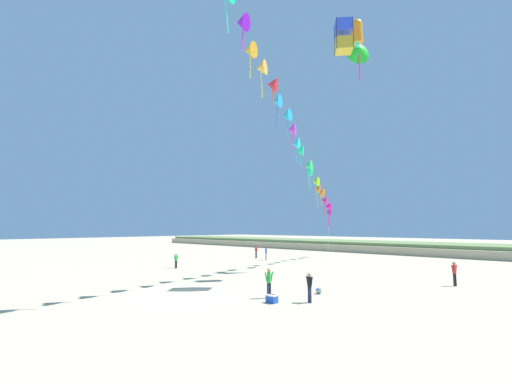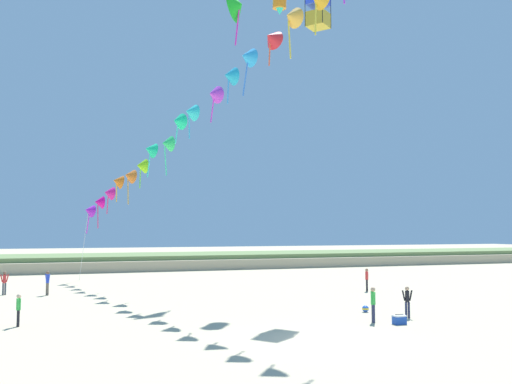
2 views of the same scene
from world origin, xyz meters
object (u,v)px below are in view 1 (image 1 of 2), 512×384
Objects in this scene: person_near_left at (256,251)px; person_far_left at (454,272)px; person_mid_center at (266,252)px; beach_ball at (319,291)px; person_far_center at (309,285)px; person_far_right at (176,259)px; large_kite_mid_trail at (359,51)px; large_kite_low_lead at (344,37)px; large_kite_high_solo at (357,33)px; person_near_right at (269,281)px; beach_cooler at (272,299)px.

person_far_left is (24.43, -6.09, 0.03)m from person_near_left.
person_mid_center is 21.33m from beach_ball.
beach_ball is at bearing 112.67° from person_far_center.
beach_ball is (-1.00, 2.39, -0.73)m from person_far_center.
person_far_center is (18.23, -3.70, 0.05)m from person_far_right.
person_mid_center is at bearing 177.41° from large_kite_mid_trail.
person_far_left is 11.85m from person_far_center.
large_kite_low_lead reaches higher than beach_ball.
person_far_center is at bearing -78.10° from large_kite_high_solo.
person_mid_center is 1.04× the size of person_far_center.
large_kite_mid_trail reaches higher than beach_ball.
person_mid_center is (-15.08, 16.60, -0.02)m from person_near_right.
person_far_center is (2.33, 0.62, -0.06)m from person_near_right.
beach_ball is (-5.24, -8.68, -0.77)m from person_far_left.
person_near_right is 3.38m from beach_ball.
person_near_right is 0.38× the size of large_kite_mid_trail.
person_far_left reaches higher than beach_ball.
person_far_left reaches higher than person_near_left.
person_far_center is at bearing -78.72° from large_kite_low_lead.
large_kite_low_lead reaches higher than person_far_left.
person_far_left is 10.17m from beach_ball.
large_kite_high_solo reaches higher than person_far_right.
person_far_left reaches higher than person_far_center.
large_kite_high_solo is at bearing -17.47° from person_mid_center.
large_kite_high_solo is 7.23× the size of beach_ball.
person_far_left is (21.66, -4.91, 0.00)m from person_mid_center.
beach_cooler is at bearing -85.75° from large_kite_high_solo.
large_kite_mid_trail is 7.57× the size of beach_cooler.
beach_cooler is (-5.67, -12.48, -0.73)m from person_far_left.
person_near_right is 22.43m from person_mid_center.
person_near_right is at bearing -114.00° from beach_ball.
person_far_left is 4.52× the size of beach_ball.
person_near_left is at bearing 139.65° from person_far_center.
person_near_right is at bearing -44.87° from person_near_left.
person_far_left is 22.80m from large_kite_mid_trail.
person_far_left is at bearing 65.57° from beach_cooler.
beach_ball is at bearing -39.61° from person_mid_center.
person_mid_center reaches higher than person_far_center.
person_far_left is at bearing 18.15° from person_far_right.
person_far_right is at bearing -154.57° from large_kite_high_solo.
large_kite_mid_trail reaches higher than beach_cooler.
beach_cooler is at bearing -135.36° from person_far_center.
large_kite_high_solo is at bearing -65.59° from large_kite_mid_trail.
person_near_right is 1.07× the size of person_far_center.
large_kite_low_lead is 20.13m from beach_cooler.
large_kite_low_lead is at bearing 95.02° from beach_ball.
person_near_left is 0.66× the size of large_kite_low_lead.
person_near_left is at bearing 151.72° from large_kite_low_lead.
person_far_center is 2.72× the size of beach_cooler.
person_far_right is 26.74m from large_kite_high_solo.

